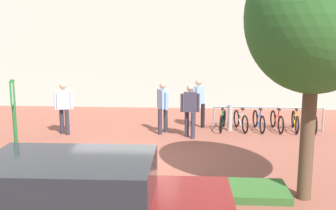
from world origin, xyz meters
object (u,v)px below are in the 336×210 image
Objects in this scene: tree_sidewalk at (315,18)px; parking_sign_post at (14,118)px; person_shirt_blue at (163,104)px; person_suited_dark at (190,107)px; bollard_steel at (230,118)px; bike_at_sign at (23,170)px; person_shirt_white at (64,105)px; bike_rack_cluster at (268,120)px; person_casual_tan at (198,100)px.

parking_sign_post is at bearing 178.84° from tree_sidewalk.
person_shirt_blue is 1.04m from person_suited_dark.
parking_sign_post is 2.62× the size of bollard_steel.
bike_at_sign is at bearing -129.54° from person_suited_dark.
bike_at_sign is 4.58m from person_shirt_white.
bike_at_sign is at bearing -118.87° from person_shirt_blue.
person_shirt_white is (-4.14, 0.16, 0.00)m from person_suited_dark.
bollard_steel is (-1.31, -0.15, 0.10)m from bike_rack_cluster.
person_casual_tan is at bearing 158.57° from bollard_steel.
bollard_steel is at bearing 12.53° from person_shirt_blue.
person_casual_tan is at bearing 38.14° from person_shirt_blue.
person_casual_tan and person_suited_dark have the same top height.
person_shirt_blue is at bearing 61.13° from bike_at_sign.
bike_at_sign is 5.66m from person_suited_dark.
bike_at_sign is at bearing 177.40° from tree_sidewalk.
person_casual_tan is 1.00× the size of person_suited_dark.
bike_rack_cluster is 1.32m from bollard_steel.
person_casual_tan reaches higher than bike_rack_cluster.
parking_sign_post is 7.11m from person_casual_tan.
person_shirt_blue is at bearing 122.62° from tree_sidewalk.
parking_sign_post reaches higher than person_casual_tan.
person_shirt_white is (-3.23, -0.35, 0.00)m from person_shirt_blue.
person_shirt_white is at bearing -173.79° from person_shirt_blue.
bollard_steel is 2.38m from person_shirt_blue.
bike_at_sign is 1.86× the size of bollard_steel.
tree_sidewalk is 2.93× the size of person_shirt_blue.
bike_at_sign is (0.03, 0.15, -1.20)m from parking_sign_post.
person_shirt_blue is at bearing -169.64° from bike_rack_cluster.
parking_sign_post is at bearing -102.49° from bike_at_sign.
person_casual_tan reaches higher than bike_at_sign.
bike_at_sign is 0.97× the size of person_shirt_blue.
tree_sidewalk is at bearing -57.38° from person_shirt_blue.
person_suited_dark is (3.58, 4.34, 0.63)m from bike_at_sign.
person_shirt_white is (-4.41, -1.28, 0.00)m from person_casual_tan.
person_casual_tan is (-2.09, 6.05, -2.59)m from tree_sidewalk.
person_shirt_blue is (-2.26, -0.50, 0.53)m from bollard_steel.
tree_sidewalk is 2.14× the size of parking_sign_post.
person_shirt_blue is 1.00× the size of person_shirt_white.
person_suited_dark and person_shirt_white have the same top height.
tree_sidewalk is at bearing -70.90° from person_casual_tan.
parking_sign_post is at bearing -123.27° from person_casual_tan.
bollard_steel is 0.52× the size of person_shirt_blue.
bike_rack_cluster is 2.19× the size of person_shirt_white.
bike_rack_cluster is 4.18× the size of bollard_steel.
parking_sign_post is at bearing -132.10° from bollard_steel.
person_shirt_blue is at bearing -167.47° from bollard_steel.
person_suited_dark reaches higher than bike_at_sign.
bike_rack_cluster is 2.19× the size of person_shirt_blue.
person_casual_tan is at bearing 16.17° from person_shirt_white.
person_suited_dark is (-2.66, -1.16, 0.64)m from bike_rack_cluster.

